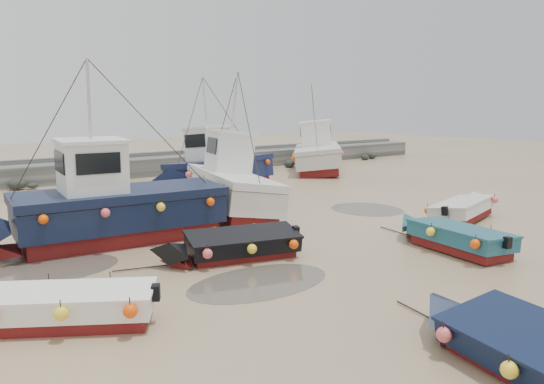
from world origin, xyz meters
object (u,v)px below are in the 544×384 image
at_px(dinghy_0, 55,303).
at_px(cabin_boat_1, 224,184).
at_px(cabin_boat_2, 216,169).
at_px(cabin_boat_3, 319,153).
at_px(cabin_boat_0, 104,206).
at_px(dinghy_3, 467,206).
at_px(dinghy_2, 451,233).
at_px(person, 52,245).
at_px(dinghy_4, 231,242).
at_px(dinghy_1, 534,345).

relative_size(dinghy_0, cabin_boat_1, 0.52).
distance_m(cabin_boat_2, cabin_boat_3, 11.89).
xyz_separation_m(dinghy_0, cabin_boat_1, (9.51, 8.00, 0.79)).
bearing_deg(cabin_boat_0, dinghy_3, -105.91).
xyz_separation_m(dinghy_2, cabin_boat_0, (-8.81, 7.76, 0.78)).
relative_size(dinghy_2, cabin_boat_0, 0.55).
xyz_separation_m(dinghy_3, cabin_boat_3, (6.38, 15.98, 0.79)).
xyz_separation_m(cabin_boat_0, person, (-1.50, 0.98, -1.34)).
distance_m(dinghy_3, dinghy_4, 11.18).
xyz_separation_m(dinghy_1, dinghy_2, (6.09, 5.73, 0.01)).
xyz_separation_m(dinghy_2, cabin_boat_2, (-0.13, 14.47, 0.80)).
bearing_deg(cabin_boat_0, dinghy_1, -162.88).
distance_m(dinghy_3, cabin_boat_2, 13.04).
relative_size(dinghy_1, person, 3.38).
bearing_deg(dinghy_3, dinghy_1, -67.44).
relative_size(dinghy_3, dinghy_4, 1.09).
bearing_deg(cabin_boat_1, dinghy_0, -124.71).
bearing_deg(cabin_boat_2, dinghy_1, 146.32).
height_order(dinghy_4, cabin_boat_0, cabin_boat_0).
distance_m(cabin_boat_1, person, 7.76).
xyz_separation_m(dinghy_1, cabin_boat_3, (17.20, 24.10, 0.78)).
distance_m(dinghy_3, cabin_boat_0, 14.59).
height_order(cabin_boat_1, person, cabin_boat_1).
bearing_deg(cabin_boat_1, cabin_boat_0, -148.00).
height_order(dinghy_0, dinghy_1, same).
height_order(dinghy_0, dinghy_4, same).
bearing_deg(person, cabin_boat_1, -169.94).
relative_size(dinghy_3, cabin_boat_0, 0.61).
height_order(dinghy_3, cabin_boat_2, cabin_boat_2).
xyz_separation_m(dinghy_2, dinghy_3, (4.73, 2.39, -0.01)).
bearing_deg(cabin_boat_3, cabin_boat_0, -110.06).
height_order(dinghy_1, cabin_boat_3, cabin_boat_3).
xyz_separation_m(cabin_boat_0, cabin_boat_2, (8.69, 6.71, 0.02)).
distance_m(dinghy_1, dinghy_3, 13.53).
relative_size(dinghy_0, cabin_boat_3, 0.59).
height_order(dinghy_1, dinghy_4, same).
xyz_separation_m(cabin_boat_1, cabin_boat_2, (2.59, 4.87, 0.01)).
xyz_separation_m(dinghy_1, dinghy_3, (10.82, 8.12, -0.00)).
xyz_separation_m(cabin_boat_0, cabin_boat_3, (19.92, 10.61, -0.01)).
bearing_deg(cabin_boat_1, dinghy_2, -58.96).
height_order(cabin_boat_2, cabin_boat_3, same).
bearing_deg(dinghy_0, dinghy_2, -65.11).
relative_size(cabin_boat_1, cabin_boat_3, 1.12).
distance_m(dinghy_2, cabin_boat_2, 14.49).
height_order(dinghy_1, person, dinghy_1).
xyz_separation_m(dinghy_2, dinghy_4, (-6.40, 3.53, -0.00)).
bearing_deg(cabin_boat_0, cabin_boat_1, -67.50).
distance_m(dinghy_0, cabin_boat_3, 28.75).
relative_size(cabin_boat_0, cabin_boat_1, 1.04).
height_order(dinghy_2, cabin_boat_3, cabin_boat_3).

